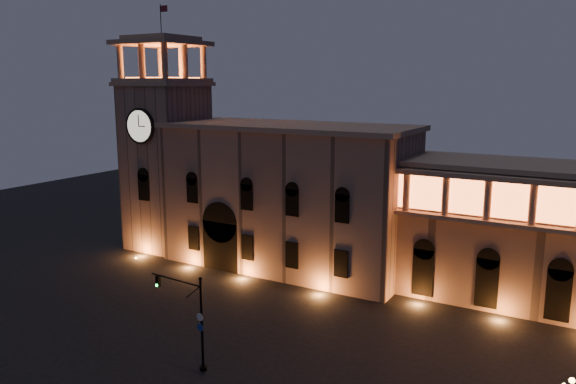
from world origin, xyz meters
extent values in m
plane|color=black|center=(0.00, 0.00, 0.00)|extent=(160.00, 160.00, 0.00)
cube|color=#8C6B5B|center=(-2.00, 22.00, 8.50)|extent=(30.00, 12.00, 17.00)
cube|color=gray|center=(-2.00, 22.00, 17.30)|extent=(30.80, 12.80, 0.60)
cube|color=black|center=(-8.00, 16.60, 3.00)|extent=(5.00, 1.40, 6.00)
cylinder|color=black|center=(-8.00, 16.60, 6.00)|extent=(5.00, 1.40, 5.00)
cube|color=orange|center=(-8.00, 16.40, 2.80)|extent=(4.20, 0.20, 5.00)
cube|color=#8C6B5B|center=(-20.50, 21.00, 11.00)|extent=(9.00, 9.00, 22.00)
cube|color=gray|center=(-20.50, 21.00, 22.25)|extent=(9.80, 9.80, 0.50)
cylinder|color=black|center=(-20.50, 16.32, 17.00)|extent=(4.60, 0.35, 4.60)
cylinder|color=beige|center=(-20.50, 16.18, 17.00)|extent=(4.00, 0.12, 4.00)
cube|color=gray|center=(-20.50, 21.00, 22.75)|extent=(9.40, 9.40, 0.50)
cube|color=orange|center=(-20.50, 21.00, 23.05)|extent=(6.80, 6.80, 0.15)
cylinder|color=gray|center=(-24.30, 17.20, 25.10)|extent=(0.76, 0.76, 4.20)
cylinder|color=gray|center=(-20.50, 17.20, 25.10)|extent=(0.76, 0.76, 4.20)
cylinder|color=gray|center=(-16.70, 17.20, 25.10)|extent=(0.76, 0.76, 4.20)
cylinder|color=gray|center=(-24.30, 24.80, 25.10)|extent=(0.76, 0.76, 4.20)
cylinder|color=gray|center=(-20.50, 24.80, 25.10)|extent=(0.76, 0.76, 4.20)
cylinder|color=gray|center=(-16.70, 24.80, 25.10)|extent=(0.76, 0.76, 4.20)
cylinder|color=gray|center=(-24.30, 21.00, 25.10)|extent=(0.76, 0.76, 4.20)
cylinder|color=gray|center=(-16.70, 21.00, 25.10)|extent=(0.76, 0.76, 4.20)
cube|color=gray|center=(-20.50, 21.00, 27.50)|extent=(9.80, 9.80, 0.60)
cube|color=gray|center=(-20.50, 21.00, 28.10)|extent=(7.50, 7.50, 0.60)
cylinder|color=black|center=(-20.50, 21.00, 30.40)|extent=(0.10, 0.10, 4.00)
plane|color=#591923|center=(-19.90, 21.00, 31.80)|extent=(1.20, 0.00, 1.20)
cylinder|color=gray|center=(14.00, 18.50, 11.50)|extent=(0.70, 0.70, 4.00)
cylinder|color=gray|center=(18.00, 18.50, 11.50)|extent=(0.70, 0.70, 4.00)
cylinder|color=gray|center=(22.00, 18.50, 11.50)|extent=(0.70, 0.70, 4.00)
cylinder|color=gray|center=(26.00, 18.50, 11.50)|extent=(0.70, 0.70, 4.00)
cylinder|color=black|center=(5.27, -4.17, 3.76)|extent=(0.22, 0.22, 7.53)
cylinder|color=black|center=(5.27, -4.17, 0.16)|extent=(0.60, 0.60, 0.32)
sphere|color=black|center=(5.27, -4.17, 7.63)|extent=(0.30, 0.30, 0.30)
cylinder|color=black|center=(2.59, -3.98, 6.99)|extent=(5.37, 0.52, 0.13)
cube|color=black|center=(0.55, -3.83, 6.45)|extent=(0.34, 0.32, 0.91)
cylinder|color=#0CE53F|center=(0.54, -4.00, 6.15)|extent=(0.20, 0.10, 0.19)
cylinder|color=silver|center=(5.21, -4.32, 4.52)|extent=(0.65, 0.09, 0.65)
cylinder|color=navy|center=(5.21, -4.32, 3.66)|extent=(0.65, 0.09, 0.65)
sphere|color=#F2BF60|center=(30.94, 1.67, 3.49)|extent=(0.37, 0.37, 0.37)
camera|label=1|loc=(31.58, -36.38, 22.46)|focal=35.00mm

